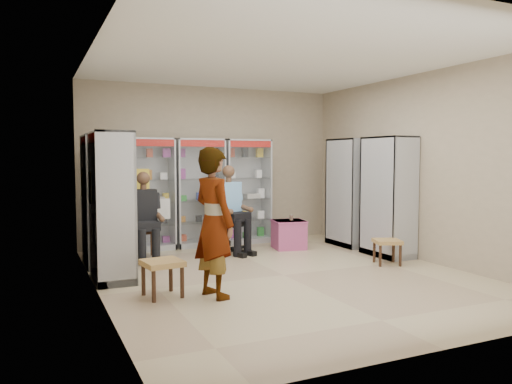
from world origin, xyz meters
name	(u,v)px	position (x,y,z in m)	size (l,w,h in m)	color
floor	(283,275)	(0.00, 0.00, 0.00)	(6.00, 6.00, 0.00)	tan
room_shell	(284,135)	(0.00, 0.00, 1.97)	(5.02, 6.02, 3.01)	tan
cabinet_back_left	(148,194)	(-1.30, 2.73, 1.00)	(0.90, 0.50, 2.00)	#B8BABF
cabinet_back_mid	(199,193)	(-0.35, 2.73, 1.00)	(0.90, 0.50, 2.00)	silver
cabinet_back_right	(246,191)	(0.60, 2.73, 1.00)	(0.90, 0.50, 2.00)	#A5A7AC
cabinet_right_far	(350,192)	(2.23, 1.60, 1.00)	(0.50, 0.90, 2.00)	#B1B3B9
cabinet_right_near	(388,197)	(2.23, 0.50, 1.00)	(0.50, 0.90, 2.00)	#A5A8AC
cabinet_left_far	(101,200)	(-2.23, 1.80, 1.00)	(0.50, 0.90, 2.00)	#A6A7AD
cabinet_left_near	(112,207)	(-2.23, 0.70, 1.00)	(0.50, 0.90, 2.00)	#ABAEB2
wooden_chair	(143,230)	(-1.55, 2.00, 0.47)	(0.42, 0.42, 0.94)	#322213
seated_customer	(144,218)	(-1.55, 1.95, 0.67)	(0.44, 0.60, 1.34)	black
office_chair	(227,220)	(-0.11, 1.92, 0.56)	(0.61, 0.61, 1.12)	black
seated_shopkeeper	(228,212)	(-0.11, 1.87, 0.71)	(0.47, 0.65, 1.42)	#6193C1
pink_trunk	(289,234)	(1.04, 1.78, 0.26)	(0.54, 0.52, 0.52)	#9F3F74
tea_glass	(291,217)	(1.09, 1.77, 0.57)	(0.07, 0.07, 0.10)	#581F07
woven_stool_a	(387,252)	(1.79, -0.03, 0.19)	(0.39, 0.39, 0.39)	olive
woven_stool_b	(163,278)	(-1.81, -0.36, 0.22)	(0.44, 0.44, 0.44)	#A48A45
standing_man	(214,223)	(-1.25, -0.62, 0.89)	(0.65, 0.43, 1.78)	#959598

